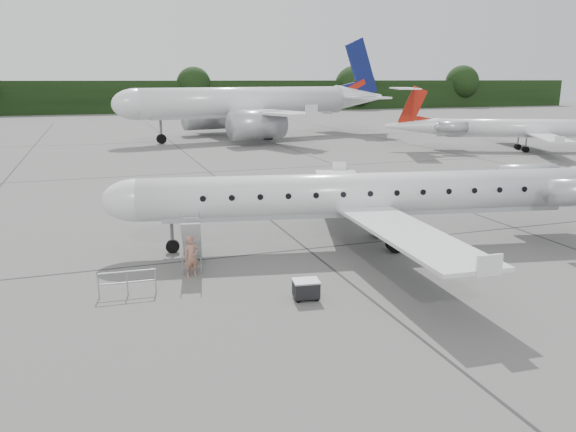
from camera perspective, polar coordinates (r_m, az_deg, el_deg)
name	(u,v)px	position (r m, az deg, el deg)	size (l,w,h in m)	color
ground	(444,285)	(24.71, 15.53, -6.76)	(320.00, 320.00, 0.00)	#5D5D5A
treeline	(148,97)	(149.62, -14.01, 11.67)	(260.00, 4.00, 8.00)	black
main_regional_jet	(368,173)	(28.87, 8.14, 4.33)	(29.52, 21.25, 7.57)	silver
airstair	(192,242)	(26.06, -9.76, -2.63)	(0.85, 2.40, 2.37)	silver
passenger	(191,257)	(24.85, -9.79, -4.09)	(0.67, 0.44, 1.83)	#966451
safety_railing	(127,284)	(23.45, -16.00, -6.61)	(2.20, 0.08, 1.00)	gray
baggage_cart	(306,289)	(22.22, 1.84, -7.43)	(0.98, 0.79, 0.85)	black
bg_narrowbody	(246,87)	(81.90, -4.28, 12.91)	(40.53, 29.18, 14.55)	silver
bg_regional_right	(533,119)	(73.73, 23.65, 9.00)	(28.78, 20.72, 7.55)	silver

